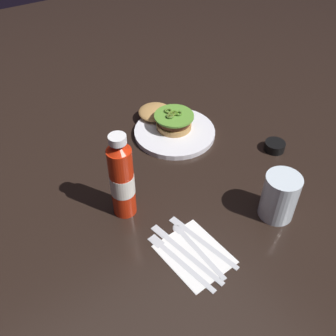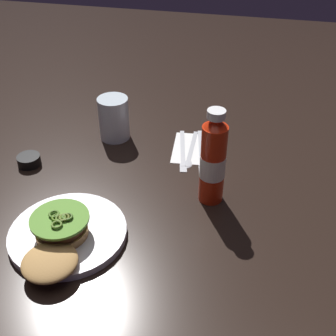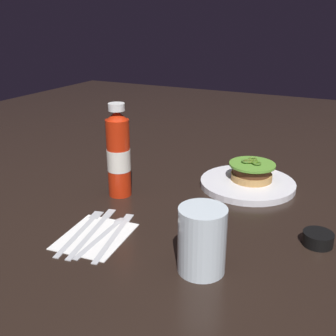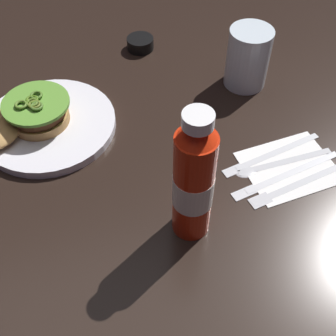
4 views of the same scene
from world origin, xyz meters
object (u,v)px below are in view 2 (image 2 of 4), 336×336
Objects in this scene: water_glass at (114,118)px; napkin at (196,148)px; ketchup_bottle at (213,161)px; butter_knife at (201,153)px; condiment_cup at (29,160)px; spoon_utensil at (190,153)px; steak_knife at (183,152)px; dinner_plate at (69,233)px; burger_sandwich at (57,238)px; fork_utensil at (211,152)px.

water_glass is 0.79× the size of napkin.
water_glass is (-0.21, -0.31, -0.05)m from ketchup_bottle.
condiment_cup is at bearing -71.52° from butter_knife.
steak_knife is at bearing -92.67° from spoon_utensil.
dinner_plate is 1.24× the size of burger_sandwich.
spoon_utensil and fork_utensil have the same top height.
napkin is at bearing 112.28° from condiment_cup.
dinner_plate is 0.40m from steak_knife.
water_glass is 0.66× the size of spoon_utensil.
napkin is 0.04m from steak_knife.
steak_knife is at bearing -79.64° from fork_utensil.
fork_utensil is (-0.38, 0.25, -0.00)m from dinner_plate.
spoon_utensil is (-0.41, 0.20, -0.03)m from burger_sandwich.
dinner_plate is 1.06× the size of ketchup_bottle.
napkin is 0.03m from butter_knife.
fork_utensil is (-0.01, 0.07, -0.00)m from steak_knife.
water_glass is at bearing -176.33° from burger_sandwich.
condiment_cup is at bearing -67.72° from napkin.
condiment_cup is (-0.03, -0.48, -0.09)m from ketchup_bottle.
ketchup_bottle is (-0.24, 0.28, 0.07)m from burger_sandwich.
steak_knife is (-0.17, -0.10, -0.10)m from ketchup_bottle.
ketchup_bottle is 1.08× the size of butter_knife.
dinner_plate is 4.16× the size of condiment_cup.
burger_sandwich is at bearing -2.57° from dinner_plate.
burger_sandwich is 0.45m from spoon_utensil.
burger_sandwich reaches higher than condiment_cup.
water_glass reaches higher than steak_knife.
napkin is (-0.17, 0.41, -0.01)m from condiment_cup.
water_glass reaches higher than fork_utensil.
dinner_plate is 1.26× the size of fork_utensil.
water_glass is at bearing -100.98° from steak_knife.
napkin is 0.84× the size of spoon_utensil.
burger_sandwich is 1.10× the size of spoon_utensil.
ketchup_bottle reaches higher than burger_sandwich.
burger_sandwich is at bearing -25.93° from spoon_utensil.
condiment_cup is 0.43m from spoon_utensil.
fork_utensil is at bearing 105.29° from spoon_utensil.
condiment_cup is 0.41m from steak_knife.
burger_sandwich is 1.00× the size of steak_knife.
spoon_utensil is (-0.36, 0.20, -0.00)m from dinner_plate.
napkin is at bearing 158.87° from spoon_utensil.
burger_sandwich is 0.45m from water_glass.
water_glass is at bearing -95.38° from fork_utensil.
dinner_plate is at bearing -27.88° from napkin.
napkin is at bearing -110.19° from fork_utensil.
butter_knife is at bearing 94.07° from steak_knife.
steak_knife is 1.10× the size of spoon_utensil.
water_glass is 0.26m from butter_knife.
butter_knife is (-0.18, -0.05, -0.10)m from ketchup_bottle.
dinner_plate is 0.43m from butter_knife.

